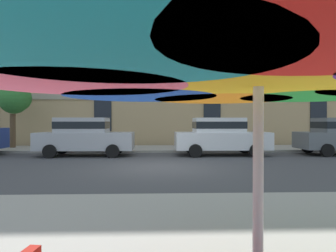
{
  "coord_description": "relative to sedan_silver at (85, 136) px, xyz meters",
  "views": [
    {
      "loc": [
        -0.09,
        -10.7,
        1.57
      ],
      "look_at": [
        0.44,
        3.2,
        1.4
      ],
      "focal_mm": 32.73,
      "sensor_mm": 36.0,
      "label": 1
    }
  ],
  "objects": [
    {
      "name": "ground_plane",
      "position": [
        3.43,
        -3.7,
        -0.95
      ],
      "size": [
        120.0,
        120.0,
        0.0
      ],
      "primitive_type": "plane",
      "color": "#424244"
    },
    {
      "name": "apartment_building",
      "position": [
        3.43,
        11.29,
        5.45
      ],
      "size": [
        42.18,
        12.08,
        12.8
      ],
      "color": "tan",
      "rests_on": "ground"
    },
    {
      "name": "sidewalk_far",
      "position": [
        3.43,
        3.1,
        -0.89
      ],
      "size": [
        56.0,
        3.6,
        0.12
      ],
      "primitive_type": "cube",
      "color": "#9E998E",
      "rests_on": "ground"
    },
    {
      "name": "patio_umbrella",
      "position": [
        3.92,
        -12.7,
        1.06
      ],
      "size": [
        3.16,
        3.16,
        2.31
      ],
      "color": "silver",
      "rests_on": "ground"
    },
    {
      "name": "sedan_white",
      "position": [
        6.39,
        0.0,
        0.0
      ],
      "size": [
        4.4,
        1.98,
        1.78
      ],
      "color": "silver",
      "rests_on": "ground"
    },
    {
      "name": "sedan_silver",
      "position": [
        0.0,
        0.0,
        0.0
      ],
      "size": [
        4.4,
        1.98,
        1.78
      ],
      "color": "#A8AAB2",
      "rests_on": "ground"
    },
    {
      "name": "street_tree_left",
      "position": [
        -4.79,
        3.5,
        1.97
      ],
      "size": [
        1.77,
        1.89,
        3.8
      ],
      "color": "brown",
      "rests_on": "ground"
    }
  ]
}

